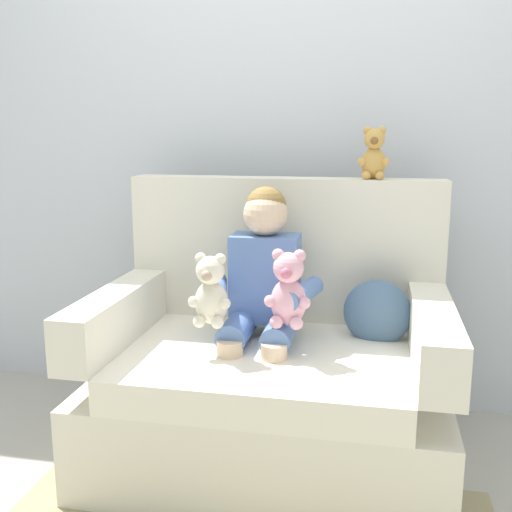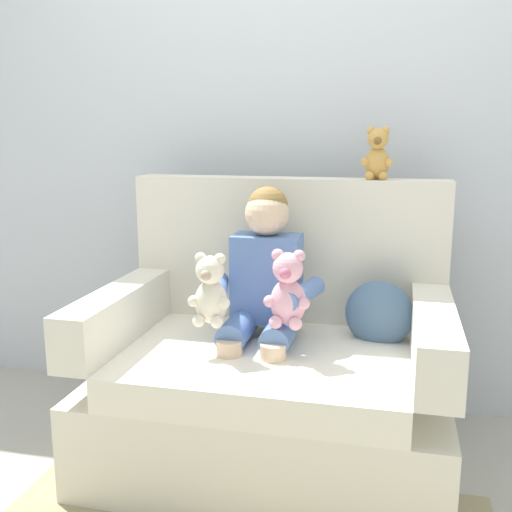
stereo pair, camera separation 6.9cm
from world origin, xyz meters
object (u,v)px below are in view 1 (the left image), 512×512
object	(u,v)px
plush_pink	(288,290)
plush_cream	(211,292)
plush_honey_on_backrest	(374,155)
armchair	(271,376)
throw_pillow	(377,313)
seated_child	(262,286)

from	to	relation	value
plush_pink	plush_cream	bearing A→B (deg)	179.33
plush_pink	plush_honey_on_backrest	bearing A→B (deg)	48.49
armchair	plush_honey_on_backrest	distance (m)	0.96
throw_pillow	plush_honey_on_backrest	bearing A→B (deg)	100.51
plush_cream	plush_pink	size ratio (longest dim) A/B	0.94
plush_pink	plush_honey_on_backrest	size ratio (longest dim) A/B	1.33
armchair	seated_child	size ratio (longest dim) A/B	1.58
plush_cream	plush_pink	distance (m)	0.27
seated_child	plush_cream	size ratio (longest dim) A/B	3.17
armchair	plush_honey_on_backrest	xyz separation A→B (m)	(0.35, 0.32, 0.83)
throw_pillow	plush_cream	bearing A→B (deg)	-153.98
plush_pink	throw_pillow	bearing A→B (deg)	27.90
plush_cream	plush_pink	xyz separation A→B (m)	(0.27, 0.04, 0.01)
plush_cream	throw_pillow	distance (m)	0.66
plush_cream	throw_pillow	world-z (taller)	plush_cream
armchair	plush_cream	bearing A→B (deg)	-138.56
armchair	throw_pillow	xyz separation A→B (m)	(0.39, 0.12, 0.24)
plush_cream	plush_pink	world-z (taller)	plush_pink
seated_child	plush_pink	distance (m)	0.19
armchair	seated_child	distance (m)	0.36
armchair	plush_cream	size ratio (longest dim) A/B	5.00
plush_cream	throw_pillow	xyz separation A→B (m)	(0.58, 0.28, -0.13)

